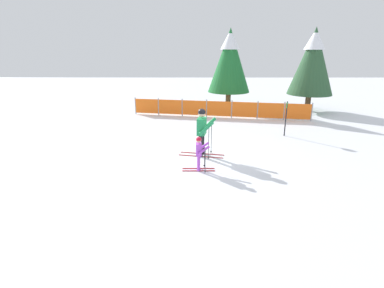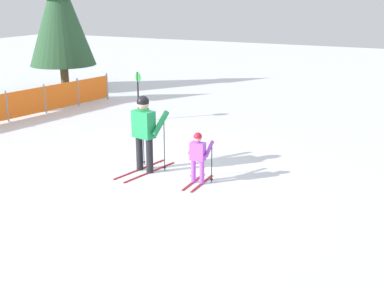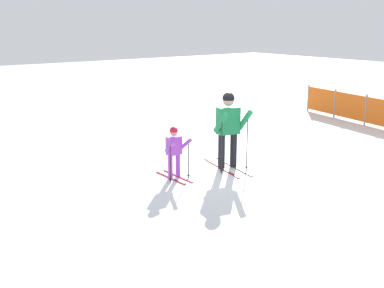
% 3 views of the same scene
% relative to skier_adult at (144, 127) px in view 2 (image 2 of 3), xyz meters
% --- Properties ---
extents(ground_plane, '(60.00, 60.00, 0.00)m').
position_rel_skier_adult_xyz_m(ground_plane, '(-0.24, 0.14, -1.04)').
color(ground_plane, white).
extents(skier_adult, '(1.69, 0.82, 1.75)m').
position_rel_skier_adult_xyz_m(skier_adult, '(0.00, 0.00, 0.00)').
color(skier_adult, maroon).
rests_on(skier_adult, ground_plane).
extents(skier_child, '(1.06, 0.54, 1.12)m').
position_rel_skier_adult_xyz_m(skier_child, '(-0.14, -1.39, -0.39)').
color(skier_child, maroon).
rests_on(skier_child, ground_plane).
extents(conifer_near, '(2.68, 2.68, 4.97)m').
position_rel_skier_adult_xyz_m(conifer_near, '(6.85, 8.13, 2.03)').
color(conifer_near, '#4C3823').
rests_on(conifer_near, ground_plane).
extents(trail_marker, '(0.15, 0.26, 1.56)m').
position_rel_skier_adult_xyz_m(trail_marker, '(3.79, 2.56, -0.08)').
color(trail_marker, black).
rests_on(trail_marker, ground_plane).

